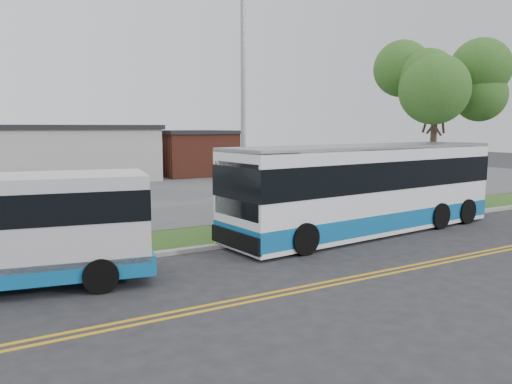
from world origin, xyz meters
TOP-DOWN VIEW (x-y plane):
  - ground at (0.00, 0.00)m, footprint 140.00×140.00m
  - lane_line_north at (0.00, -3.85)m, footprint 70.00×0.12m
  - lane_line_south at (0.00, -4.15)m, footprint 70.00×0.12m
  - curb at (0.00, 1.10)m, footprint 80.00×0.30m
  - verge at (0.00, 2.90)m, footprint 80.00×3.30m
  - parking_lot at (0.00, 17.00)m, footprint 80.00×25.00m
  - brick_wing at (10.50, 26.00)m, footprint 6.30×7.30m
  - tree_east at (14.00, 3.00)m, footprint 5.20×5.20m
  - streetlight_near at (3.00, 2.73)m, footprint 0.35×1.53m
  - shuttle_bus at (-5.19, -0.18)m, footprint 8.03×3.81m
  - transit_bus at (7.40, 0.60)m, footprint 12.80×4.02m
  - pedestrian at (-3.98, 2.43)m, footprint 0.84×0.80m
  - grocery_bag_left at (-4.28, 2.18)m, footprint 0.32×0.32m
  - grocery_bag_right at (-3.68, 2.68)m, footprint 0.32×0.32m

SIDE VIEW (x-z plane):
  - ground at x=0.00m, z-range 0.00..0.00m
  - lane_line_north at x=0.00m, z-range 0.00..0.01m
  - lane_line_south at x=0.00m, z-range 0.00..0.01m
  - verge at x=0.00m, z-range 0.00..0.10m
  - parking_lot at x=0.00m, z-range 0.00..0.10m
  - curb at x=0.00m, z-range 0.00..0.15m
  - grocery_bag_left at x=-4.28m, z-range 0.10..0.42m
  - grocery_bag_right at x=-3.68m, z-range 0.10..0.42m
  - pedestrian at x=-3.98m, z-range 0.10..2.03m
  - shuttle_bus at x=-5.19m, z-range 0.10..3.07m
  - transit_bus at x=7.40m, z-range 0.02..3.51m
  - brick_wing at x=10.50m, z-range 0.01..3.91m
  - streetlight_near at x=3.00m, z-range 0.48..9.98m
  - tree_east at x=14.00m, z-range 2.04..10.37m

